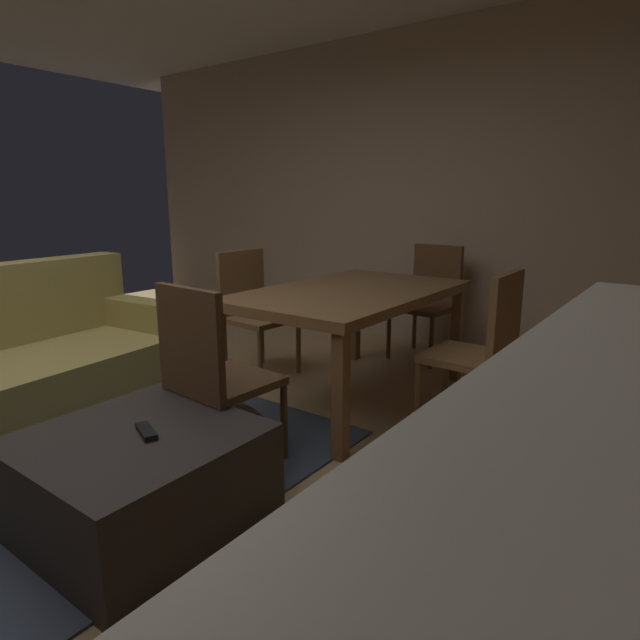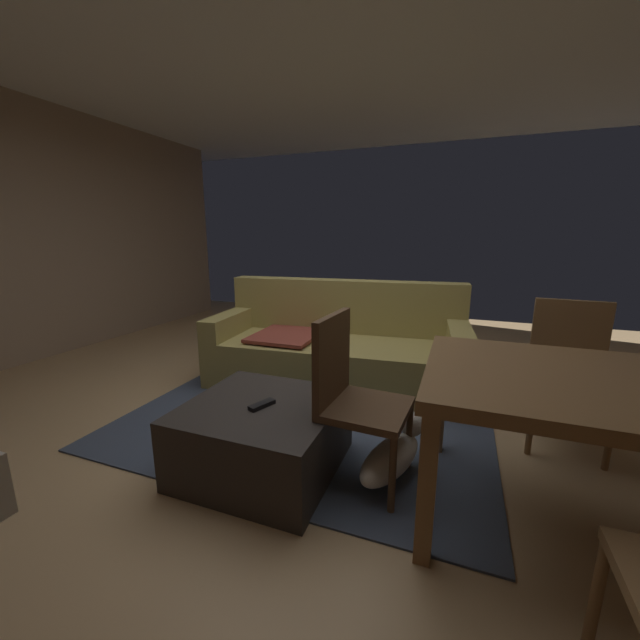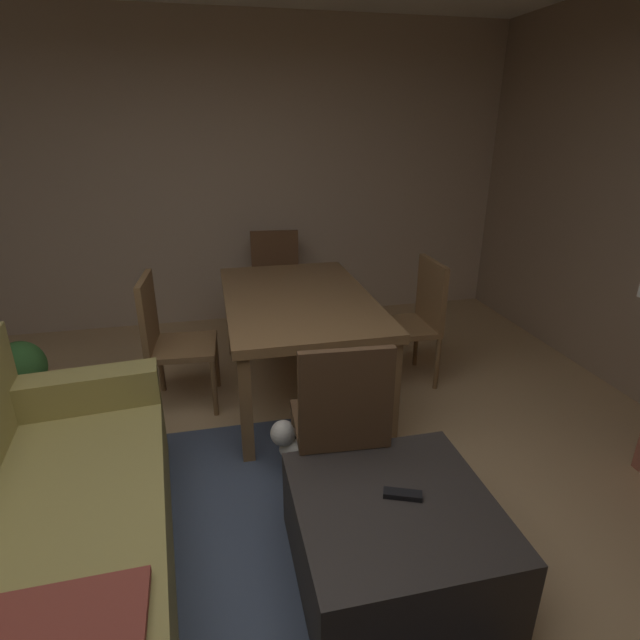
% 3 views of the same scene
% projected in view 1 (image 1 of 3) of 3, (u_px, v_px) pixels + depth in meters
% --- Properties ---
extents(floor, '(8.03, 8.03, 0.00)m').
position_uv_depth(floor, '(54.00, 471.00, 2.60)').
color(floor, tan).
extents(wall_right_window_side, '(0.12, 6.42, 2.75)m').
position_uv_depth(wall_right_window_side, '(392.00, 191.00, 4.90)').
color(wall_right_window_side, '#C4AA91').
rests_on(wall_right_window_side, ground).
extents(area_rug, '(2.60, 2.00, 0.01)m').
position_uv_depth(area_rug, '(60.00, 473.00, 2.57)').
color(area_rug, '#3D475B').
rests_on(area_rug, ground).
extents(ottoman_coffee_table, '(0.84, 0.82, 0.41)m').
position_uv_depth(ottoman_coffee_table, '(140.00, 479.00, 2.13)').
color(ottoman_coffee_table, '#2D2826').
rests_on(ottoman_coffee_table, ground).
extents(tv_remote, '(0.11, 0.17, 0.02)m').
position_uv_depth(tv_remote, '(146.00, 431.00, 2.08)').
color(tv_remote, black).
rests_on(tv_remote, ottoman_coffee_table).
extents(dining_table, '(1.62, 1.00, 0.74)m').
position_uv_depth(dining_table, '(350.00, 300.00, 3.41)').
color(dining_table, brown).
rests_on(dining_table, ground).
extents(dining_chair_south, '(0.44, 0.44, 0.93)m').
position_uv_depth(dining_chair_south, '(484.00, 344.00, 2.93)').
color(dining_chair_south, brown).
rests_on(dining_chair_south, ground).
extents(dining_chair_west, '(0.47, 0.47, 0.93)m').
position_uv_depth(dining_chair_west, '(210.00, 369.00, 2.50)').
color(dining_chair_west, '#513823').
rests_on(dining_chair_west, ground).
extents(dining_chair_east, '(0.48, 0.48, 0.93)m').
position_uv_depth(dining_chair_east, '(430.00, 295.00, 4.38)').
color(dining_chair_east, brown).
rests_on(dining_chair_east, ground).
extents(dining_chair_north, '(0.47, 0.47, 0.93)m').
position_uv_depth(dining_chair_north, '(251.00, 305.00, 3.96)').
color(dining_chair_north, brown).
rests_on(dining_chair_north, ground).
extents(potted_plant, '(0.32, 0.32, 0.49)m').
position_uv_depth(potted_plant, '(185.00, 316.00, 4.72)').
color(potted_plant, '#474C51').
rests_on(potted_plant, ground).
extents(small_dog, '(0.36, 0.59, 0.28)m').
position_uv_depth(small_dog, '(242.00, 420.00, 2.80)').
color(small_dog, silver).
rests_on(small_dog, ground).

